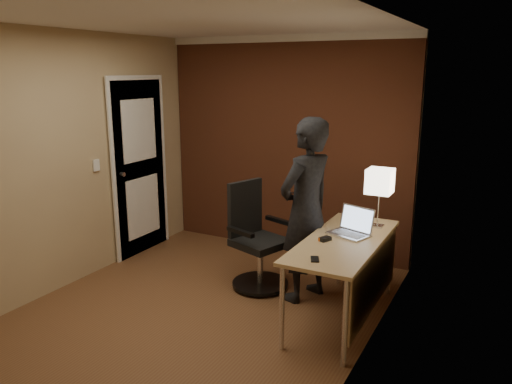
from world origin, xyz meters
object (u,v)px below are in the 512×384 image
at_px(laptop, 353,227).
at_px(desk_lamp, 380,182).
at_px(mouse, 325,239).
at_px(person, 306,211).
at_px(office_chair, 256,242).
at_px(desk, 352,255).
at_px(phone, 315,259).

bearing_deg(laptop, desk_lamp, 65.52).
height_order(mouse, person, person).
xyz_separation_m(mouse, office_chair, (-0.85, 0.38, -0.29)).
bearing_deg(person, desk, 83.35).
xyz_separation_m(desk_lamp, office_chair, (-1.14, -0.21, -0.69)).
xyz_separation_m(laptop, phone, (-0.07, -0.73, -0.06)).
relative_size(desk_lamp, person, 0.31).
relative_size(mouse, phone, 0.87).
distance_m(laptop, office_chair, 1.06).
distance_m(desk, laptop, 0.27).
bearing_deg(person, phone, 45.40).
bearing_deg(desk, office_chair, 165.70).
distance_m(phone, person, 0.90).
xyz_separation_m(phone, office_chair, (-0.93, 0.82, -0.28)).
xyz_separation_m(desk, office_chair, (-1.06, 0.27, -0.15)).
bearing_deg(laptop, office_chair, 174.70).
height_order(laptop, phone, laptop).
distance_m(mouse, person, 0.49).
relative_size(desk, phone, 13.04).
distance_m(phone, office_chair, 1.27).
xyz_separation_m(mouse, person, (-0.32, 0.35, 0.11)).
bearing_deg(desk, laptop, 107.47).
relative_size(phone, office_chair, 0.11).
xyz_separation_m(office_chair, person, (0.53, -0.02, 0.40)).
bearing_deg(desk, mouse, -152.32).
relative_size(laptop, person, 0.23).
xyz_separation_m(laptop, mouse, (-0.15, -0.28, -0.05)).
height_order(desk, office_chair, office_chair).
height_order(desk, mouse, mouse).
xyz_separation_m(desk_lamp, laptop, (-0.14, -0.31, -0.35)).
height_order(desk, phone, phone).
distance_m(desk, office_chair, 1.10).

